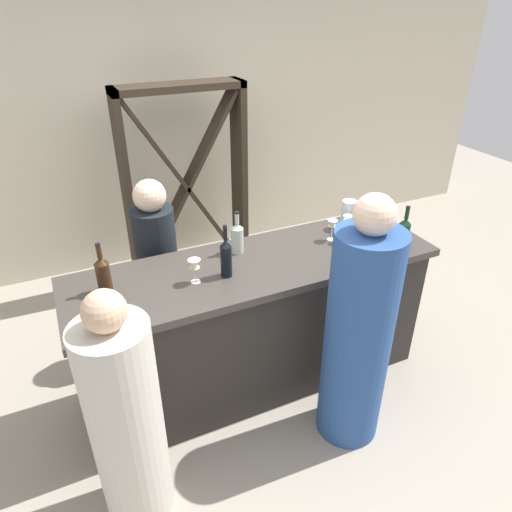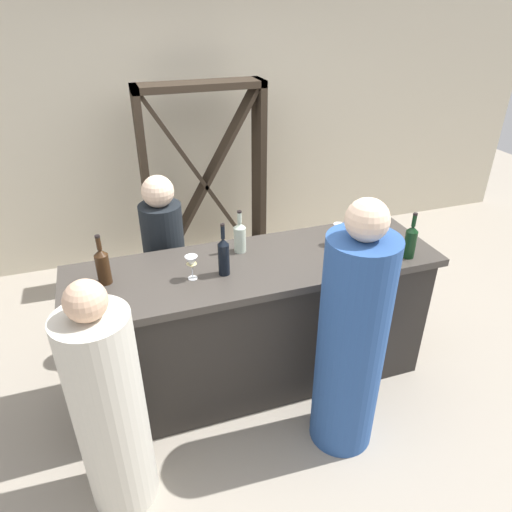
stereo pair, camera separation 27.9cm
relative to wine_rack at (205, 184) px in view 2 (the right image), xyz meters
The scene contains 16 objects.
ground_plane 1.89m from the wine_rack, 91.61° to the right, with size 12.00×12.00×0.00m, color #9E9384.
back_wall 0.73m from the wine_rack, 94.82° to the left, with size 8.00×0.10×2.80m, color beige.
bar_counter 1.70m from the wine_rack, 91.61° to the right, with size 2.41×0.72×0.99m.
wine_rack is the anchor object (origin of this frame).
wine_bottle_leftmost_amber_brown 1.87m from the wine_rack, 121.53° to the right, with size 0.08×0.08×0.32m.
wine_bottle_second_left_near_black 1.75m from the wine_rack, 99.06° to the right, with size 0.07×0.07×0.34m.
wine_bottle_center_clear_pale 1.48m from the wine_rack, 93.80° to the right, with size 0.08×0.08×0.29m.
wine_bottle_second_right_dark_green 2.11m from the wine_rack, 64.09° to the right, with size 0.08×0.08×0.31m.
wine_glass_near_left 1.78m from the wine_rack, 105.39° to the right, with size 0.08×0.08×0.15m.
wine_glass_near_center 1.78m from the wine_rack, 68.67° to the right, with size 0.06×0.06×0.17m.
wine_glass_near_right 1.69m from the wine_rack, 70.36° to the right, with size 0.07×0.07×0.15m.
wine_glass_far_left 1.72m from the wine_rack, 65.58° to the right, with size 0.08×0.08×0.15m.
water_pitcher 1.67m from the wine_rack, 62.02° to the right, with size 0.11×0.11×0.21m.
person_left_guest 2.32m from the wine_rack, 82.30° to the right, with size 0.40×0.40×1.64m.
person_center_guest 2.51m from the wine_rack, 114.58° to the right, with size 0.38×0.38×1.43m.
person_right_guest 1.20m from the wine_rack, 117.99° to the right, with size 0.32×0.32×1.42m.
Camera 2 is at (-0.82, -2.43, 2.51)m, focal length 32.62 mm.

